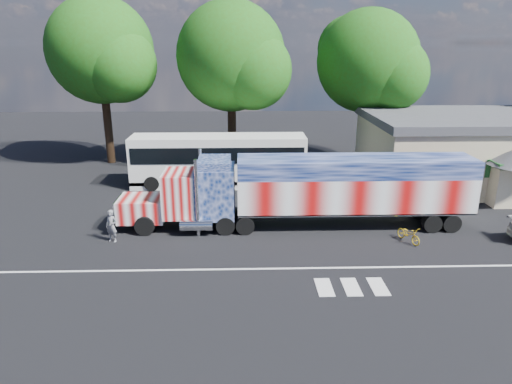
{
  "coord_description": "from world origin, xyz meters",
  "views": [
    {
      "loc": [
        -0.72,
        -22.51,
        10.26
      ],
      "look_at": [
        0.0,
        3.0,
        1.9
      ],
      "focal_mm": 32.0,
      "sensor_mm": 36.0,
      "label": 1
    }
  ],
  "objects_px": {
    "coach_bus": "(219,160)",
    "tree_n_mid": "(233,57)",
    "woman": "(111,226)",
    "tree_ne_a": "(370,62)",
    "tree_nw_a": "(102,51)",
    "bicycle": "(409,234)",
    "semi_truck": "(310,189)"
  },
  "relations": [
    {
      "from": "bicycle",
      "to": "tree_nw_a",
      "type": "relative_size",
      "value": 0.12
    },
    {
      "from": "woman",
      "to": "bicycle",
      "type": "xyz_separation_m",
      "value": [
        16.01,
        -0.5,
        -0.45
      ]
    },
    {
      "from": "semi_truck",
      "to": "tree_nw_a",
      "type": "distance_m",
      "value": 23.2
    },
    {
      "from": "woman",
      "to": "tree_n_mid",
      "type": "distance_m",
      "value": 18.86
    },
    {
      "from": "coach_bus",
      "to": "woman",
      "type": "relative_size",
      "value": 7.21
    },
    {
      "from": "coach_bus",
      "to": "tree_nw_a",
      "type": "distance_m",
      "value": 14.44
    },
    {
      "from": "coach_bus",
      "to": "tree_n_mid",
      "type": "height_order",
      "value": "tree_n_mid"
    },
    {
      "from": "semi_truck",
      "to": "tree_n_mid",
      "type": "xyz_separation_m",
      "value": [
        -4.62,
        13.83,
        6.89
      ]
    },
    {
      "from": "tree_nw_a",
      "to": "tree_ne_a",
      "type": "relative_size",
      "value": 1.08
    },
    {
      "from": "tree_nw_a",
      "to": "tree_ne_a",
      "type": "height_order",
      "value": "tree_nw_a"
    },
    {
      "from": "coach_bus",
      "to": "tree_ne_a",
      "type": "bearing_deg",
      "value": 27.8
    },
    {
      "from": "woman",
      "to": "semi_truck",
      "type": "bearing_deg",
      "value": 29.74
    },
    {
      "from": "semi_truck",
      "to": "bicycle",
      "type": "height_order",
      "value": "semi_truck"
    },
    {
      "from": "tree_ne_a",
      "to": "woman",
      "type": "bearing_deg",
      "value": -136.6
    },
    {
      "from": "tree_nw_a",
      "to": "tree_ne_a",
      "type": "xyz_separation_m",
      "value": [
        22.56,
        -0.5,
        -0.88
      ]
    },
    {
      "from": "woman",
      "to": "bicycle",
      "type": "distance_m",
      "value": 16.03
    },
    {
      "from": "coach_bus",
      "to": "tree_n_mid",
      "type": "bearing_deg",
      "value": 79.17
    },
    {
      "from": "semi_truck",
      "to": "coach_bus",
      "type": "xyz_separation_m",
      "value": [
        -5.67,
        8.36,
        -0.32
      ]
    },
    {
      "from": "bicycle",
      "to": "tree_nw_a",
      "type": "xyz_separation_m",
      "value": [
        -20.68,
        17.93,
        9.16
      ]
    },
    {
      "from": "tree_n_mid",
      "to": "bicycle",
      "type": "bearing_deg",
      "value": -59.17
    },
    {
      "from": "semi_truck",
      "to": "bicycle",
      "type": "xyz_separation_m",
      "value": [
        5.07,
        -2.41,
        -1.83
      ]
    },
    {
      "from": "coach_bus",
      "to": "tree_ne_a",
      "type": "xyz_separation_m",
      "value": [
        12.63,
        6.66,
        6.78
      ]
    },
    {
      "from": "semi_truck",
      "to": "coach_bus",
      "type": "distance_m",
      "value": 10.11
    },
    {
      "from": "tree_n_mid",
      "to": "tree_ne_a",
      "type": "relative_size",
      "value": 1.04
    },
    {
      "from": "semi_truck",
      "to": "tree_n_mid",
      "type": "bearing_deg",
      "value": 108.49
    },
    {
      "from": "bicycle",
      "to": "tree_n_mid",
      "type": "distance_m",
      "value": 20.83
    },
    {
      "from": "tree_n_mid",
      "to": "tree_ne_a",
      "type": "distance_m",
      "value": 11.65
    },
    {
      "from": "semi_truck",
      "to": "tree_ne_a",
      "type": "relative_size",
      "value": 1.58
    },
    {
      "from": "coach_bus",
      "to": "bicycle",
      "type": "distance_m",
      "value": 15.29
    },
    {
      "from": "woman",
      "to": "tree_ne_a",
      "type": "xyz_separation_m",
      "value": [
        17.9,
        16.93,
        7.83
      ]
    },
    {
      "from": "coach_bus",
      "to": "tree_n_mid",
      "type": "xyz_separation_m",
      "value": [
        1.05,
        5.46,
        7.21
      ]
    },
    {
      "from": "semi_truck",
      "to": "tree_nw_a",
      "type": "height_order",
      "value": "tree_nw_a"
    }
  ]
}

